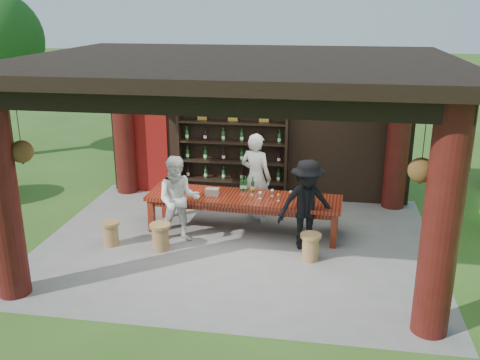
% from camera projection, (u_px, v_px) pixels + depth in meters
% --- Properties ---
extents(ground, '(90.00, 90.00, 0.00)m').
position_uv_depth(ground, '(237.00, 243.00, 10.24)').
color(ground, '#2D5119').
rests_on(ground, ground).
extents(pavilion, '(7.50, 6.00, 3.60)m').
position_uv_depth(pavilion, '(240.00, 130.00, 9.98)').
color(pavilion, slate).
rests_on(pavilion, ground).
extents(wine_shelf, '(2.54, 0.39, 2.24)m').
position_uv_depth(wine_shelf, '(233.00, 153.00, 12.27)').
color(wine_shelf, black).
rests_on(wine_shelf, ground).
extents(tasting_table, '(3.88, 1.16, 0.75)m').
position_uv_depth(tasting_table, '(244.00, 201.00, 10.60)').
color(tasting_table, '#4F130B').
rests_on(tasting_table, ground).
extents(stool_near_left, '(0.39, 0.39, 0.51)m').
position_uv_depth(stool_near_left, '(161.00, 236.00, 9.90)').
color(stool_near_left, olive).
rests_on(stool_near_left, ground).
extents(stool_near_right, '(0.38, 0.38, 0.49)m').
position_uv_depth(stool_near_right, '(310.00, 246.00, 9.51)').
color(stool_near_right, olive).
rests_on(stool_near_right, ground).
extents(stool_far_left, '(0.36, 0.36, 0.47)m').
position_uv_depth(stool_far_left, '(111.00, 233.00, 10.11)').
color(stool_far_left, olive).
rests_on(stool_far_left, ground).
extents(host, '(0.80, 0.67, 1.88)m').
position_uv_depth(host, '(256.00, 177.00, 11.09)').
color(host, beige).
rests_on(host, ground).
extents(guest_woman, '(0.95, 0.81, 1.69)m').
position_uv_depth(guest_woman, '(178.00, 200.00, 10.10)').
color(guest_woman, silver).
rests_on(guest_woman, ground).
extents(guest_man, '(1.25, 0.97, 1.71)m').
position_uv_depth(guest_man, '(307.00, 205.00, 9.82)').
color(guest_man, black).
rests_on(guest_man, ground).
extents(table_bottles, '(0.30, 0.12, 0.31)m').
position_uv_depth(table_bottles, '(247.00, 184.00, 10.83)').
color(table_bottles, '#194C1E').
rests_on(table_bottles, tasting_table).
extents(table_glasses, '(1.04, 0.33, 0.15)m').
position_uv_depth(table_glasses, '(278.00, 195.00, 10.43)').
color(table_glasses, silver).
rests_on(table_glasses, tasting_table).
extents(napkin_basket, '(0.27, 0.19, 0.14)m').
position_uv_depth(napkin_basket, '(212.00, 192.00, 10.60)').
color(napkin_basket, '#BF6672').
rests_on(napkin_basket, tasting_table).
extents(shrubs, '(14.39, 8.87, 1.36)m').
position_uv_depth(shrubs, '(310.00, 205.00, 10.66)').
color(shrubs, '#194C14').
rests_on(shrubs, ground).
extents(trees, '(20.03, 10.26, 4.80)m').
position_uv_depth(trees, '(418.00, 57.00, 10.63)').
color(trees, '#3F2819').
rests_on(trees, ground).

